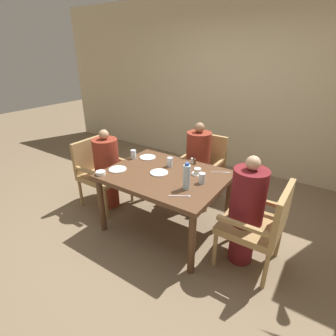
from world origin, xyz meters
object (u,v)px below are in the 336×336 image
chair_far_side (202,164)px  teacup_with_saucer (197,172)px  plate_main_left (159,173)px  plate_dessert_center (148,157)px  chair_right_side (260,223)px  plate_main_right (118,169)px  glass_tall_near (170,162)px  glass_tall_far (202,178)px  diner_in_left_chair (107,168)px  bowl_small (101,173)px  glass_tall_mid (133,154)px  diner_in_far_chair (198,162)px  diner_in_right_chair (246,210)px  chair_left_side (100,169)px  water_bottle (187,177)px

chair_far_side → teacup_with_saucer: 0.82m
plate_main_left → plate_dessert_center: size_ratio=1.00×
plate_main_left → plate_dessert_center: bearing=143.2°
chair_right_side → plate_main_right: (-1.58, -0.22, 0.23)m
glass_tall_near → glass_tall_far: same height
diner_in_left_chair → teacup_with_saucer: (1.22, 0.19, 0.20)m
bowl_small → glass_tall_mid: (-0.01, 0.56, 0.04)m
chair_right_side → glass_tall_mid: 1.68m
diner_in_far_chair → glass_tall_far: bearing=-59.9°
glass_tall_near → diner_in_left_chair: bearing=-167.3°
chair_far_side → plate_main_left: chair_far_side is taller
diner_in_far_chair → diner_in_right_chair: bearing=-39.9°
plate_main_left → glass_tall_mid: 0.55m
chair_left_side → diner_in_left_chair: (0.14, 0.00, 0.05)m
diner_in_left_chair → glass_tall_near: (0.85, 0.19, 0.22)m
chair_right_side → diner_in_far_chair: bearing=144.0°
plate_dessert_center → teacup_with_saucer: size_ratio=1.52×
bowl_small → chair_left_side: bearing=139.8°
chair_left_side → diner_in_left_chair: 0.15m
chair_far_side → plate_main_right: 1.26m
plate_main_left → teacup_with_saucer: 0.42m
diner_in_far_chair → plate_dessert_center: (-0.45, -0.52, 0.15)m
plate_dessert_center → glass_tall_far: 0.91m
chair_right_side → plate_main_left: 1.16m
plate_main_left → plate_dessert_center: same height
chair_left_side → glass_tall_near: chair_left_side is taller
chair_far_side → plate_main_left: size_ratio=4.48×
glass_tall_near → plate_main_right: bearing=-136.9°
chair_right_side → diner_in_right_chair: bearing=180.0°
plate_main_left → glass_tall_near: 0.23m
chair_far_side → glass_tall_far: bearing=-64.0°
plate_main_left → plate_main_right: bearing=-156.6°
diner_in_right_chair → plate_dessert_center: diner_in_right_chair is taller
chair_far_side → glass_tall_far: (0.43, -0.89, 0.27)m
diner_in_far_chair → plate_dessert_center: bearing=-131.1°
bowl_small → glass_tall_near: (0.51, 0.61, 0.04)m
chair_left_side → glass_tall_near: 1.05m
bowl_small → glass_tall_far: (1.01, 0.44, 0.04)m
bowl_small → glass_tall_mid: size_ratio=0.96×
chair_left_side → plate_main_right: chair_left_side is taller
plate_main_right → bowl_small: 0.21m
glass_tall_mid → diner_in_far_chair: bearing=47.1°
chair_left_side → diner_in_right_chair: 1.99m
teacup_with_saucer → diner_in_left_chair: bearing=-171.3°
plate_main_left → teacup_with_saucer: teacup_with_saucer is taller
glass_tall_near → glass_tall_mid: 0.52m
plate_dessert_center → glass_tall_far: bearing=-14.8°
diner_in_far_chair → water_bottle: bearing=-68.9°
diner_in_right_chair → glass_tall_mid: 1.53m
plate_main_right → teacup_with_saucer: teacup_with_saucer is taller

